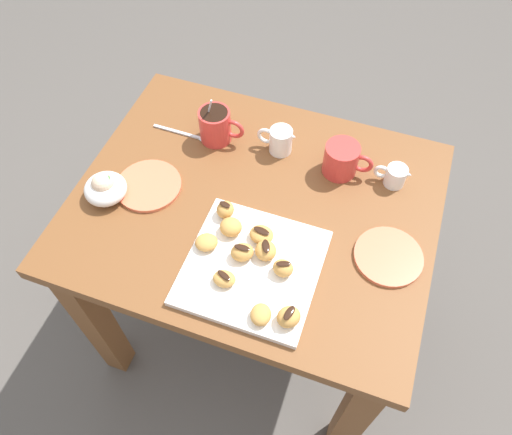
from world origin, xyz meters
name	(u,v)px	position (x,y,z in m)	size (l,w,h in m)	color
ground_plane	(255,318)	(0.00, 0.00, 0.00)	(8.00, 8.00, 0.00)	#514C47
dining_table	(254,235)	(0.00, 0.00, 0.56)	(0.89, 0.72, 0.71)	brown
pastry_plate_square	(253,267)	(0.06, -0.18, 0.72)	(0.29, 0.29, 0.02)	white
coffee_mug_red_left	(216,125)	(-0.17, 0.17, 0.76)	(0.12, 0.08, 0.14)	red
coffee_mug_red_right	(342,159)	(0.17, 0.17, 0.76)	(0.13, 0.09, 0.09)	red
cream_pitcher_white	(280,140)	(0.00, 0.19, 0.75)	(0.10, 0.06, 0.07)	white
ice_cream_bowl	(105,188)	(-0.35, -0.10, 0.74)	(0.10, 0.10, 0.08)	white
chocolate_sauce_pitcher	(395,175)	(0.31, 0.18, 0.74)	(0.09, 0.05, 0.06)	white
saucer_coral_left	(149,186)	(-0.27, -0.04, 0.71)	(0.16, 0.16, 0.01)	#E5704C
saucer_coral_right	(388,256)	(0.34, -0.04, 0.71)	(0.16, 0.16, 0.01)	#E5704C
loose_spoon_near_saucer	(188,135)	(-0.25, 0.15, 0.71)	(0.16, 0.02, 0.01)	silver
beignet_0	(289,317)	(0.17, -0.27, 0.74)	(0.05, 0.05, 0.04)	#D19347
chocolate_drizzle_0	(289,313)	(0.17, -0.27, 0.76)	(0.04, 0.02, 0.01)	black
beignet_1	(242,252)	(0.03, -0.16, 0.74)	(0.05, 0.04, 0.04)	#D19347
chocolate_drizzle_1	(242,248)	(0.03, -0.16, 0.76)	(0.04, 0.02, 0.01)	black
beignet_2	(206,242)	(-0.06, -0.16, 0.74)	(0.05, 0.05, 0.03)	#D19347
beignet_3	(224,279)	(0.02, -0.23, 0.74)	(0.05, 0.04, 0.03)	#D19347
chocolate_drizzle_3	(224,275)	(0.02, -0.23, 0.76)	(0.04, 0.01, 0.01)	black
beignet_4	(283,268)	(0.13, -0.17, 0.74)	(0.05, 0.04, 0.04)	#D19347
chocolate_drizzle_4	(283,264)	(0.13, -0.17, 0.76)	(0.03, 0.01, 0.01)	black
beignet_5	(231,227)	(-0.02, -0.11, 0.74)	(0.05, 0.05, 0.04)	#D19347
beignet_6	(225,210)	(-0.05, -0.07, 0.75)	(0.04, 0.04, 0.04)	#D19347
chocolate_drizzle_6	(225,204)	(-0.05, -0.07, 0.77)	(0.03, 0.02, 0.01)	black
beignet_7	(261,235)	(0.05, -0.10, 0.74)	(0.06, 0.05, 0.03)	#D19347
chocolate_drizzle_7	(262,231)	(0.05, -0.10, 0.76)	(0.04, 0.02, 0.01)	black
beignet_8	(266,251)	(0.08, -0.14, 0.74)	(0.05, 0.05, 0.04)	#D19347
chocolate_drizzle_8	(266,246)	(0.08, -0.14, 0.76)	(0.04, 0.02, 0.01)	black
beignet_9	(261,315)	(0.12, -0.29, 0.74)	(0.05, 0.04, 0.03)	#D19347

